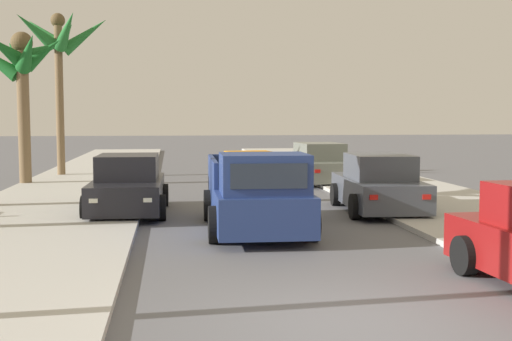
% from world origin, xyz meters
% --- Properties ---
extents(ground_plane, '(160.00, 160.00, 0.00)m').
position_xyz_m(ground_plane, '(0.00, 0.00, 0.00)').
color(ground_plane, slate).
extents(sidewalk_left, '(4.72, 60.00, 0.12)m').
position_xyz_m(sidewalk_left, '(-5.36, 12.00, 0.06)').
color(sidewalk_left, beige).
rests_on(sidewalk_left, ground).
extents(sidewalk_right, '(4.72, 60.00, 0.12)m').
position_xyz_m(sidewalk_right, '(5.36, 12.00, 0.06)').
color(sidewalk_right, beige).
rests_on(sidewalk_right, ground).
extents(curb_left, '(0.16, 60.00, 0.10)m').
position_xyz_m(curb_left, '(-4.40, 12.00, 0.05)').
color(curb_left, silver).
rests_on(curb_left, ground).
extents(curb_right, '(0.16, 60.00, 0.10)m').
position_xyz_m(curb_right, '(4.40, 12.00, 0.05)').
color(curb_right, silver).
rests_on(curb_right, ground).
extents(pickup_truck, '(2.28, 5.24, 1.80)m').
position_xyz_m(pickup_truck, '(-0.37, 6.77, 0.82)').
color(pickup_truck, navy).
rests_on(pickup_truck, ground).
extents(car_right_near, '(2.21, 4.34, 1.54)m').
position_xyz_m(car_right_near, '(3.23, 9.33, 0.71)').
color(car_right_near, '#474C56').
rests_on(car_right_near, ground).
extents(car_left_mid, '(2.21, 4.34, 1.54)m').
position_xyz_m(car_left_mid, '(3.30, 16.90, 0.71)').
color(car_left_mid, slate).
rests_on(car_left_mid, ground).
extents(car_right_mid, '(2.08, 4.29, 1.54)m').
position_xyz_m(car_right_mid, '(-3.36, 9.87, 0.71)').
color(car_right_mid, black).
rests_on(car_right_mid, ground).
extents(palm_tree_left_fore, '(3.76, 3.42, 5.56)m').
position_xyz_m(palm_tree_left_fore, '(-7.58, 17.34, 4.39)').
color(palm_tree_left_fore, brown).
rests_on(palm_tree_left_fore, ground).
extents(palm_tree_right_fore, '(3.85, 3.95, 6.79)m').
position_xyz_m(palm_tree_right_fore, '(-6.72, 20.83, 5.53)').
color(palm_tree_right_fore, brown).
rests_on(palm_tree_right_fore, ground).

